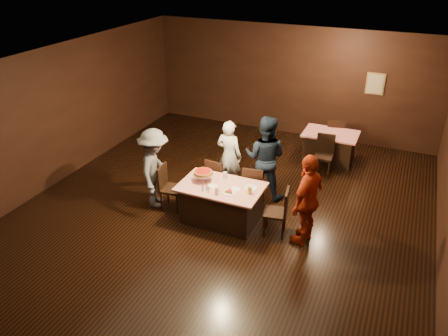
{
  "coord_description": "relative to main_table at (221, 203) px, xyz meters",
  "views": [
    {
      "loc": [
        3.03,
        -6.51,
        4.9
      ],
      "look_at": [
        0.0,
        0.38,
        1.0
      ],
      "focal_mm": 35.0,
      "sensor_mm": 36.0,
      "label": 1
    }
  ],
  "objects": [
    {
      "name": "main_table",
      "position": [
        0.0,
        0.0,
        0.0
      ],
      "size": [
        1.6,
        1.0,
        0.77
      ],
      "primitive_type": "cube",
      "color": "#AA190B",
      "rests_on": "ground"
    },
    {
      "name": "chair_end_left",
      "position": [
        -1.1,
        0.0,
        0.09
      ],
      "size": [
        0.47,
        0.47,
        0.95
      ],
      "primitive_type": "cube",
      "rotation": [
        0.0,
        0.0,
        1.7
      ],
      "color": "black",
      "rests_on": "ground"
    },
    {
      "name": "back_table",
      "position": [
        1.4,
        3.45,
        0.0
      ],
      "size": [
        1.3,
        0.9,
        0.77
      ],
      "primitive_type": "cube",
      "color": "red",
      "rests_on": "ground"
    },
    {
      "name": "glass_front_left",
      "position": [
        0.05,
        -0.3,
        0.46
      ],
      "size": [
        0.08,
        0.08,
        0.14
      ],
      "primitive_type": "cylinder",
      "color": "silver",
      "rests_on": "main_table"
    },
    {
      "name": "room",
      "position": [
        -0.07,
        -0.08,
        1.75
      ],
      "size": [
        10.0,
        10.04,
        3.02
      ],
      "color": "black",
      "rests_on": "ground"
    },
    {
      "name": "condiments",
      "position": [
        -0.18,
        -0.28,
        0.43
      ],
      "size": [
        0.17,
        0.1,
        0.09
      ],
      "color": "silver",
      "rests_on": "main_table"
    },
    {
      "name": "glass_amber",
      "position": [
        0.6,
        -0.05,
        0.46
      ],
      "size": [
        0.08,
        0.08,
        0.14
      ],
      "primitive_type": "cylinder",
      "color": "#BF7F26",
      "rests_on": "main_table"
    },
    {
      "name": "chair_back_far",
      "position": [
        1.4,
        4.05,
        0.09
      ],
      "size": [
        0.49,
        0.49,
        0.95
      ],
      "primitive_type": "cube",
      "rotation": [
        0.0,
        0.0,
        3.34
      ],
      "color": "black",
      "rests_on": "ground"
    },
    {
      "name": "plate_with_slice",
      "position": [
        0.25,
        -0.18,
        0.41
      ],
      "size": [
        0.25,
        0.25,
        0.06
      ],
      "color": "white",
      "rests_on": "main_table"
    },
    {
      "name": "chair_far_left",
      "position": [
        -0.4,
        0.75,
        0.09
      ],
      "size": [
        0.46,
        0.46,
        0.95
      ],
      "primitive_type": "cube",
      "rotation": [
        0.0,
        0.0,
        3.04
      ],
      "color": "black",
      "rests_on": "ground"
    },
    {
      "name": "diner_grey_knit",
      "position": [
        -1.47,
        0.0,
        0.46
      ],
      "size": [
        0.94,
        1.23,
        1.68
      ],
      "primitive_type": "imported",
      "rotation": [
        0.0,
        0.0,
        1.9
      ],
      "color": "#5D5D62",
      "rests_on": "ground"
    },
    {
      "name": "pizza_stand",
      "position": [
        -0.4,
        0.05,
        0.57
      ],
      "size": [
        0.38,
        0.38,
        0.22
      ],
      "color": "black",
      "rests_on": "main_table"
    },
    {
      "name": "diner_white_jacket",
      "position": [
        -0.35,
        1.22,
        0.42
      ],
      "size": [
        0.61,
        0.43,
        1.61
      ],
      "primitive_type": "imported",
      "rotation": [
        0.0,
        0.0,
        3.06
      ],
      "color": "white",
      "rests_on": "ground"
    },
    {
      "name": "napkin_left",
      "position": [
        -0.15,
        -0.05,
        0.39
      ],
      "size": [
        0.21,
        0.21,
        0.01
      ],
      "primitive_type": "cube",
      "rotation": [
        0.0,
        0.0,
        -0.35
      ],
      "color": "white",
      "rests_on": "main_table"
    },
    {
      "name": "plate_empty",
      "position": [
        0.55,
        0.15,
        0.39
      ],
      "size": [
        0.25,
        0.25,
        0.01
      ],
      "primitive_type": "cylinder",
      "color": "white",
      "rests_on": "main_table"
    },
    {
      "name": "chair_end_right",
      "position": [
        1.1,
        0.0,
        0.09
      ],
      "size": [
        0.48,
        0.48,
        0.95
      ],
      "primitive_type": "cube",
      "rotation": [
        0.0,
        0.0,
        -1.4
      ],
      "color": "black",
      "rests_on": "ground"
    },
    {
      "name": "chair_back_near",
      "position": [
        1.4,
        2.75,
        0.09
      ],
      "size": [
        0.45,
        0.45,
        0.95
      ],
      "primitive_type": "cube",
      "rotation": [
        0.0,
        0.0,
        0.06
      ],
      "color": "black",
      "rests_on": "ground"
    },
    {
      "name": "diner_red_shirt",
      "position": [
        1.67,
        0.02,
        0.48
      ],
      "size": [
        0.63,
        1.09,
        1.74
      ],
      "primitive_type": "imported",
      "rotation": [
        0.0,
        0.0,
        -1.79
      ],
      "color": "#AE2D0F",
      "rests_on": "ground"
    },
    {
      "name": "napkin_center",
      "position": [
        0.3,
        0.0,
        0.39
      ],
      "size": [
        0.19,
        0.19,
        0.01
      ],
      "primitive_type": "cube",
      "rotation": [
        0.0,
        0.0,
        0.21
      ],
      "color": "white",
      "rests_on": "main_table"
    },
    {
      "name": "diner_navy_hoodie",
      "position": [
        0.46,
        1.23,
        0.53
      ],
      "size": [
        0.93,
        0.75,
        1.83
      ],
      "primitive_type": "imported",
      "rotation": [
        0.0,
        0.0,
        3.2
      ],
      "color": "black",
      "rests_on": "ground"
    },
    {
      "name": "glass_back",
      "position": [
        -0.05,
        0.3,
        0.46
      ],
      "size": [
        0.08,
        0.08,
        0.14
      ],
      "primitive_type": "cylinder",
      "color": "silver",
      "rests_on": "main_table"
    },
    {
      "name": "chair_far_right",
      "position": [
        0.4,
        0.75,
        0.09
      ],
      "size": [
        0.48,
        0.48,
        0.95
      ],
      "primitive_type": "cube",
      "rotation": [
        0.0,
        0.0,
        3.29
      ],
      "color": "black",
      "rests_on": "ground"
    }
  ]
}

